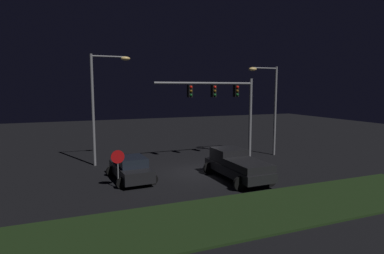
# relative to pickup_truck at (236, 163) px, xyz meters

# --- Properties ---
(ground_plane) EXTENTS (80.00, 80.00, 0.00)m
(ground_plane) POSITION_rel_pickup_truck_xyz_m (-1.62, 2.65, -1.00)
(ground_plane) COLOR black
(grass_median) EXTENTS (21.94, 4.68, 0.10)m
(grass_median) POSITION_rel_pickup_truck_xyz_m (-1.62, -5.19, -0.95)
(grass_median) COLOR black
(grass_median) RESTS_ON ground_plane
(pickup_truck) EXTENTS (2.92, 5.43, 1.80)m
(pickup_truck) POSITION_rel_pickup_truck_xyz_m (0.00, 0.00, 0.00)
(pickup_truck) COLOR black
(pickup_truck) RESTS_ON ground_plane
(car_sedan) EXTENTS (2.63, 4.49, 1.51)m
(car_sedan) POSITION_rel_pickup_truck_xyz_m (-6.21, 2.25, -0.26)
(car_sedan) COLOR black
(car_sedan) RESTS_ON ground_plane
(traffic_signal_gantry) EXTENTS (8.32, 0.56, 6.50)m
(traffic_signal_gantry) POSITION_rel_pickup_truck_xyz_m (1.99, 5.45, 3.90)
(traffic_signal_gantry) COLOR slate
(traffic_signal_gantry) RESTS_ON ground_plane
(street_lamp_left) EXTENTS (2.90, 0.44, 8.16)m
(street_lamp_left) POSITION_rel_pickup_truck_xyz_m (-7.32, 7.13, 4.17)
(street_lamp_left) COLOR slate
(street_lamp_left) RESTS_ON ground_plane
(street_lamp_right) EXTENTS (2.77, 0.44, 7.51)m
(street_lamp_right) POSITION_rel_pickup_truck_xyz_m (6.21, 5.33, 3.80)
(street_lamp_right) COLOR slate
(street_lamp_right) RESTS_ON ground_plane
(stop_sign) EXTENTS (0.76, 0.08, 2.23)m
(stop_sign) POSITION_rel_pickup_truck_xyz_m (-7.23, 0.83, 0.56)
(stop_sign) COLOR slate
(stop_sign) RESTS_ON ground_plane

